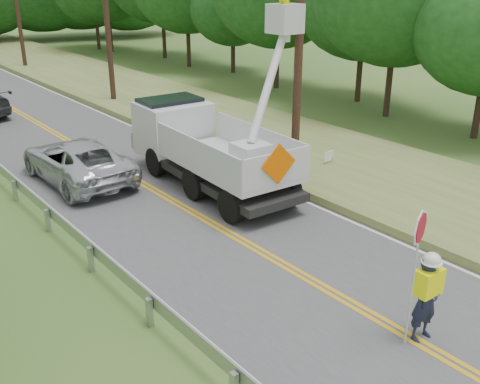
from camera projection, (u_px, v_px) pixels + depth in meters
ground at (418, 342)px, 11.58m from camera, size 140.00×140.00×0.00m
road at (114, 167)px, 21.74m from camera, size 7.20×96.00×0.03m
utility_poles at (175, 16)px, 24.82m from camera, size 1.60×43.30×10.00m
tall_grass_verge at (253, 133)px, 25.77m from camera, size 7.00×96.00×0.30m
flagger at (427, 294)px, 11.30m from camera, size 1.16×0.50×3.06m
bucket_truck at (201, 136)px, 20.01m from camera, size 4.46×7.81×7.37m
suv_silver at (77, 160)px, 20.08m from camera, size 2.62×5.59×1.55m
yard_sign at (329, 157)px, 21.18m from camera, size 0.54×0.08×0.79m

